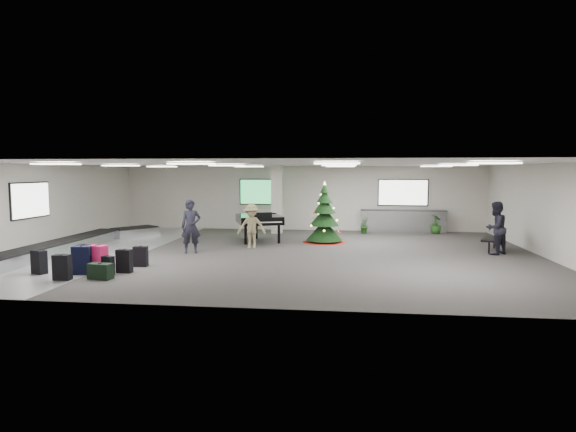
# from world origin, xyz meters

# --- Properties ---
(ground) EXTENTS (18.00, 18.00, 0.00)m
(ground) POSITION_xyz_m (0.00, 0.00, 0.00)
(ground) COLOR #322F2D
(ground) RESTS_ON ground
(room_envelope) EXTENTS (18.02, 14.02, 3.21)m
(room_envelope) POSITION_xyz_m (-0.38, 0.67, 2.33)
(room_envelope) COLOR beige
(room_envelope) RESTS_ON ground
(baggage_carousel) EXTENTS (2.28, 9.71, 0.43)m
(baggage_carousel) POSITION_xyz_m (-7.84, -0.08, 0.21)
(baggage_carousel) COLOR silver
(baggage_carousel) RESTS_ON ground
(service_counter) EXTENTS (4.05, 0.65, 1.08)m
(service_counter) POSITION_xyz_m (5.00, 6.65, 0.55)
(service_counter) COLOR silver
(service_counter) RESTS_ON ground
(suitcase_0) EXTENTS (0.46, 0.27, 0.72)m
(suitcase_0) POSITION_xyz_m (-5.33, -4.97, 0.35)
(suitcase_0) COLOR black
(suitcase_0) RESTS_ON ground
(suitcase_1) EXTENTS (0.45, 0.26, 0.70)m
(suitcase_1) POSITION_xyz_m (-4.12, -3.84, 0.34)
(suitcase_1) COLOR black
(suitcase_1) RESTS_ON ground
(pink_suitcase) EXTENTS (0.59, 0.46, 0.84)m
(pink_suitcase) POSITION_xyz_m (-4.80, -4.06, 0.41)
(pink_suitcase) COLOR #FD2168
(pink_suitcase) RESTS_ON ground
(suitcase_3) EXTENTS (0.43, 0.25, 0.65)m
(suitcase_3) POSITION_xyz_m (-4.03, -2.92, 0.31)
(suitcase_3) COLOR black
(suitcase_3) RESTS_ON ground
(navy_suitcase) EXTENTS (0.55, 0.36, 0.83)m
(navy_suitcase) POSITION_xyz_m (-5.20, -4.19, 0.40)
(navy_suitcase) COLOR black
(navy_suitcase) RESTS_ON ground
(suitcase_5) EXTENTS (0.52, 0.41, 0.70)m
(suitcase_5) POSITION_xyz_m (-6.46, -4.30, 0.34)
(suitcase_5) COLOR black
(suitcase_5) RESTS_ON ground
(green_duffel) EXTENTS (0.68, 0.41, 0.45)m
(green_duffel) POSITION_xyz_m (-4.39, -4.71, 0.21)
(green_duffel) COLOR black
(green_duffel) RESTS_ON ground
(suitcase_7) EXTENTS (0.41, 0.30, 0.56)m
(suitcase_7) POSITION_xyz_m (-4.45, -4.20, 0.27)
(suitcase_7) COLOR black
(suitcase_7) RESTS_ON ground
(suitcase_8) EXTENTS (0.38, 0.22, 0.57)m
(suitcase_8) POSITION_xyz_m (-6.23, -2.33, 0.28)
(suitcase_8) COLOR black
(suitcase_8) RESTS_ON ground
(christmas_tree) EXTENTS (1.78, 1.78, 2.54)m
(christmas_tree) POSITION_xyz_m (1.37, 2.83, 0.87)
(christmas_tree) COLOR #6D0B09
(christmas_tree) RESTS_ON ground
(grand_piano) EXTENTS (2.35, 2.68, 1.28)m
(grand_piano) POSITION_xyz_m (-1.34, 2.79, 0.91)
(grand_piano) COLOR black
(grand_piano) RESTS_ON ground
(bench) EXTENTS (1.16, 1.66, 1.01)m
(bench) POSITION_xyz_m (7.73, 1.44, 0.57)
(bench) COLOR black
(bench) RESTS_ON ground
(traveler_a) EXTENTS (0.82, 0.68, 1.92)m
(traveler_a) POSITION_xyz_m (-3.26, -0.36, 0.96)
(traveler_a) COLOR black
(traveler_a) RESTS_ON ground
(traveler_b) EXTENTS (1.11, 0.67, 1.68)m
(traveler_b) POSITION_xyz_m (-1.32, 0.99, 0.84)
(traveler_b) COLOR #98895E
(traveler_b) RESTS_ON ground
(traveler_bench) EXTENTS (1.16, 1.13, 1.88)m
(traveler_bench) POSITION_xyz_m (7.49, 0.64, 0.94)
(traveler_bench) COLOR black
(traveler_bench) RESTS_ON ground
(potted_plant_left) EXTENTS (0.54, 0.55, 0.78)m
(potted_plant_left) POSITION_xyz_m (3.13, 5.80, 0.39)
(potted_plant_left) COLOR #1E4516
(potted_plant_left) RESTS_ON ground
(potted_plant_right) EXTENTS (0.68, 0.68, 0.90)m
(potted_plant_right) POSITION_xyz_m (6.48, 6.24, 0.45)
(potted_plant_right) COLOR #1E4516
(potted_plant_right) RESTS_ON ground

